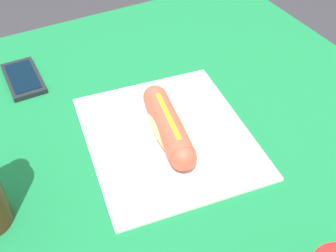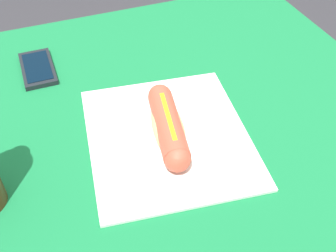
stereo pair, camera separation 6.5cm
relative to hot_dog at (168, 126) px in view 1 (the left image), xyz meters
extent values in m
cylinder|color=brown|center=(-0.39, -0.32, -0.42)|extent=(0.07, 0.07, 0.70)
cylinder|color=brown|center=(-0.39, 0.40, -0.42)|extent=(0.07, 0.07, 0.70)
cube|color=brown|center=(0.05, 0.04, -0.05)|extent=(1.05, 0.88, 0.03)
cube|color=#146B38|center=(0.05, 0.04, -0.03)|extent=(1.11, 0.94, 0.00)
cube|color=white|center=(0.00, 0.00, -0.03)|extent=(0.37, 0.33, 0.01)
ellipsoid|color=#E5BC75|center=(0.00, 0.00, 0.00)|extent=(0.17, 0.08, 0.04)
cylinder|color=#BC4C38|center=(0.00, 0.00, 0.00)|extent=(0.17, 0.08, 0.05)
sphere|color=#BC4C38|center=(0.08, -0.01, 0.00)|extent=(0.05, 0.05, 0.05)
sphere|color=#BC4C38|center=(-0.08, 0.01, 0.00)|extent=(0.05, 0.05, 0.05)
cube|color=yellow|center=(0.00, 0.00, 0.02)|extent=(0.13, 0.03, 0.00)
cube|color=black|center=(-0.30, -0.20, -0.03)|extent=(0.14, 0.07, 0.01)
cube|color=black|center=(-0.30, -0.20, -0.02)|extent=(0.11, 0.06, 0.00)
camera|label=1|loc=(0.48, -0.25, 0.52)|focal=43.97mm
camera|label=2|loc=(0.51, -0.19, 0.52)|focal=43.97mm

